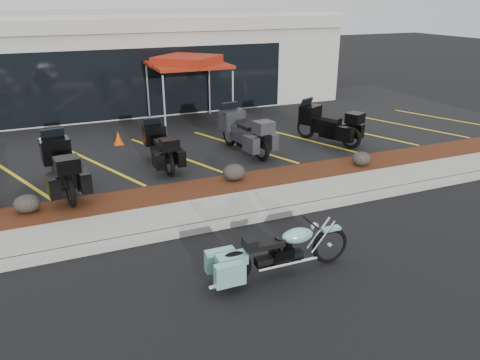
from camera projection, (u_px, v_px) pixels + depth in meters
name	position (u px, v px, depth m)	size (l,w,h in m)	color
ground	(250.00, 244.00, 9.30)	(90.00, 90.00, 0.00)	black
curb	(233.00, 222.00, 10.05)	(24.00, 0.25, 0.15)	gray
sidewalk	(222.00, 209.00, 10.65)	(24.00, 1.20, 0.15)	gray
mulch_bed	(205.00, 190.00, 11.67)	(24.00, 1.20, 0.16)	#35160C
upper_lot	(154.00, 135.00, 16.30)	(26.00, 9.60, 0.15)	black
dealership_building	(119.00, 58.00, 20.97)	(18.00, 8.16, 4.00)	#A9A598
boulder_left	(27.00, 204.00, 10.24)	(0.56, 0.47, 0.40)	black
boulder_mid	(234.00, 172.00, 12.04)	(0.59, 0.49, 0.42)	black
boulder_right	(361.00, 159.00, 13.10)	(0.54, 0.45, 0.39)	black
hero_cruiser	(330.00, 240.00, 8.47)	(2.66, 0.67, 0.94)	#78BAAC
touring_black_front	(56.00, 155.00, 11.79)	(2.43, 0.93, 1.41)	black
touring_black_mid	(154.00, 139.00, 13.46)	(2.14, 0.82, 1.24)	black
touring_grey	(230.00, 124.00, 14.66)	(2.42, 0.93, 1.41)	#2D2D32
touring_black_rear	(306.00, 118.00, 15.46)	(2.33, 0.89, 1.36)	black
traffic_cone	(118.00, 138.00, 14.97)	(0.29, 0.29, 0.42)	#D13E06
popup_canopy	(188.00, 63.00, 16.70)	(2.87, 2.87, 2.47)	silver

